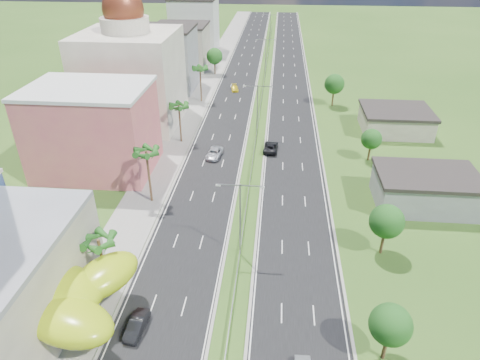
# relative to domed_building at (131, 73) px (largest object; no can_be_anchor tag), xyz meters

# --- Properties ---
(ground) EXTENTS (500.00, 500.00, 0.00)m
(ground) POSITION_rel_domed_building_xyz_m (28.00, -55.00, -11.35)
(ground) COLOR #2D5119
(ground) RESTS_ON ground
(road_left) EXTENTS (11.00, 260.00, 0.04)m
(road_left) POSITION_rel_domed_building_xyz_m (20.50, 35.00, -11.33)
(road_left) COLOR black
(road_left) RESTS_ON ground
(road_right) EXTENTS (11.00, 260.00, 0.04)m
(road_right) POSITION_rel_domed_building_xyz_m (35.50, 35.00, -11.33)
(road_right) COLOR black
(road_right) RESTS_ON ground
(sidewalk_left) EXTENTS (7.00, 260.00, 0.12)m
(sidewalk_left) POSITION_rel_domed_building_xyz_m (11.00, 35.00, -11.29)
(sidewalk_left) COLOR gray
(sidewalk_left) RESTS_ON ground
(median_guardrail) EXTENTS (0.10, 216.06, 0.76)m
(median_guardrail) POSITION_rel_domed_building_xyz_m (28.00, 16.99, -10.74)
(median_guardrail) COLOR gray
(median_guardrail) RESTS_ON ground
(streetlight_median_b) EXTENTS (6.04, 0.25, 11.00)m
(streetlight_median_b) POSITION_rel_domed_building_xyz_m (28.00, -45.00, -4.61)
(streetlight_median_b) COLOR gray
(streetlight_median_b) RESTS_ON ground
(streetlight_median_c) EXTENTS (6.04, 0.25, 11.00)m
(streetlight_median_c) POSITION_rel_domed_building_xyz_m (28.00, -5.00, -4.61)
(streetlight_median_c) COLOR gray
(streetlight_median_c) RESTS_ON ground
(streetlight_median_d) EXTENTS (6.04, 0.25, 11.00)m
(streetlight_median_d) POSITION_rel_domed_building_xyz_m (28.00, 40.00, -4.61)
(streetlight_median_d) COLOR gray
(streetlight_median_d) RESTS_ON ground
(streetlight_median_e) EXTENTS (6.04, 0.25, 11.00)m
(streetlight_median_e) POSITION_rel_domed_building_xyz_m (28.00, 85.00, -4.61)
(streetlight_median_e) COLOR gray
(streetlight_median_e) RESTS_ON ground
(lime_canopy) EXTENTS (18.00, 15.00, 7.40)m
(lime_canopy) POSITION_rel_domed_building_xyz_m (8.00, -59.00, -6.36)
(lime_canopy) COLOR #A1BD12
(lime_canopy) RESTS_ON ground
(pink_shophouse) EXTENTS (20.00, 15.00, 15.00)m
(pink_shophouse) POSITION_rel_domed_building_xyz_m (0.00, -23.00, -3.85)
(pink_shophouse) COLOR #D05568
(pink_shophouse) RESTS_ON ground
(domed_building) EXTENTS (20.00, 20.00, 28.70)m
(domed_building) POSITION_rel_domed_building_xyz_m (0.00, 0.00, 0.00)
(domed_building) COLOR beige
(domed_building) RESTS_ON ground
(midrise_grey) EXTENTS (16.00, 15.00, 16.00)m
(midrise_grey) POSITION_rel_domed_building_xyz_m (1.00, 25.00, -3.35)
(midrise_grey) COLOR gray
(midrise_grey) RESTS_ON ground
(midrise_beige) EXTENTS (16.00, 15.00, 13.00)m
(midrise_beige) POSITION_rel_domed_building_xyz_m (1.00, 47.00, -4.85)
(midrise_beige) COLOR gray
(midrise_beige) RESTS_ON ground
(midrise_white) EXTENTS (16.00, 15.00, 18.00)m
(midrise_white) POSITION_rel_domed_building_xyz_m (1.00, 70.00, -2.35)
(midrise_white) COLOR silver
(midrise_white) RESTS_ON ground
(shed_near) EXTENTS (15.00, 10.00, 5.00)m
(shed_near) POSITION_rel_domed_building_xyz_m (56.00, -30.00, -8.85)
(shed_near) COLOR gray
(shed_near) RESTS_ON ground
(shed_far) EXTENTS (14.00, 12.00, 4.40)m
(shed_far) POSITION_rel_domed_building_xyz_m (58.00, -0.00, -9.15)
(shed_far) COLOR gray
(shed_far) RESTS_ON ground
(palm_tree_b) EXTENTS (3.60, 3.60, 8.10)m
(palm_tree_b) POSITION_rel_domed_building_xyz_m (12.50, -53.00, -4.29)
(palm_tree_b) COLOR #47301C
(palm_tree_b) RESTS_ON ground
(palm_tree_c) EXTENTS (3.60, 3.60, 9.60)m
(palm_tree_c) POSITION_rel_domed_building_xyz_m (12.50, -33.00, -2.85)
(palm_tree_c) COLOR #47301C
(palm_tree_c) RESTS_ON ground
(palm_tree_d) EXTENTS (3.60, 3.60, 8.60)m
(palm_tree_d) POSITION_rel_domed_building_xyz_m (12.50, -10.00, -3.81)
(palm_tree_d) COLOR #47301C
(palm_tree_d) RESTS_ON ground
(palm_tree_e) EXTENTS (3.60, 3.60, 9.40)m
(palm_tree_e) POSITION_rel_domed_building_xyz_m (12.50, 15.00, -3.05)
(palm_tree_e) COLOR #47301C
(palm_tree_e) RESTS_ON ground
(leafy_tree_lfar) EXTENTS (4.90, 4.90, 8.05)m
(leafy_tree_lfar) POSITION_rel_domed_building_xyz_m (12.50, 40.00, -5.78)
(leafy_tree_lfar) COLOR #47301C
(leafy_tree_lfar) RESTS_ON ground
(leafy_tree_ra) EXTENTS (4.20, 4.20, 6.90)m
(leafy_tree_ra) POSITION_rel_domed_building_xyz_m (44.00, -60.00, -6.58)
(leafy_tree_ra) COLOR #47301C
(leafy_tree_ra) RESTS_ON ground
(leafy_tree_rb) EXTENTS (4.55, 4.55, 7.47)m
(leafy_tree_rb) POSITION_rel_domed_building_xyz_m (47.00, -43.00, -6.18)
(leafy_tree_rb) COLOR #47301C
(leafy_tree_rb) RESTS_ON ground
(leafy_tree_rc) EXTENTS (3.85, 3.85, 6.33)m
(leafy_tree_rc) POSITION_rel_domed_building_xyz_m (50.00, -15.00, -6.98)
(leafy_tree_rc) COLOR #47301C
(leafy_tree_rc) RESTS_ON ground
(leafy_tree_rd) EXTENTS (4.90, 4.90, 8.05)m
(leafy_tree_rd) POSITION_rel_domed_building_xyz_m (46.00, 15.00, -5.78)
(leafy_tree_rd) COLOR #47301C
(leafy_tree_rd) RESTS_ON ground
(car_dark_left) EXTENTS (1.98, 4.64, 1.49)m
(car_dark_left) POSITION_rel_domed_building_xyz_m (17.96, -58.88, -10.57)
(car_dark_left) COLOR black
(car_dark_left) RESTS_ON road_left
(car_silver_mid_left) EXTENTS (3.17, 5.79, 1.54)m
(car_silver_mid_left) POSITION_rel_domed_building_xyz_m (20.39, -16.35, -10.55)
(car_silver_mid_left) COLOR #B0B2B8
(car_silver_mid_left) RESTS_ON road_left
(car_yellow_far_left) EXTENTS (2.58, 4.75, 1.31)m
(car_yellow_far_left) POSITION_rel_domed_building_xyz_m (20.19, 24.80, -10.66)
(car_yellow_far_left) COLOR yellow
(car_yellow_far_left) RESTS_ON road_left
(car_dark_far_right) EXTENTS (3.00, 5.95, 1.62)m
(car_dark_far_right) POSITION_rel_domed_building_xyz_m (31.20, -12.64, -10.51)
(car_dark_far_right) COLOR black
(car_dark_far_right) RESTS_ON road_right
(motorcycle) EXTENTS (0.84, 1.91, 1.18)m
(motorcycle) POSITION_rel_domed_building_xyz_m (16.60, -59.12, -10.72)
(motorcycle) COLOR black
(motorcycle) RESTS_ON road_left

